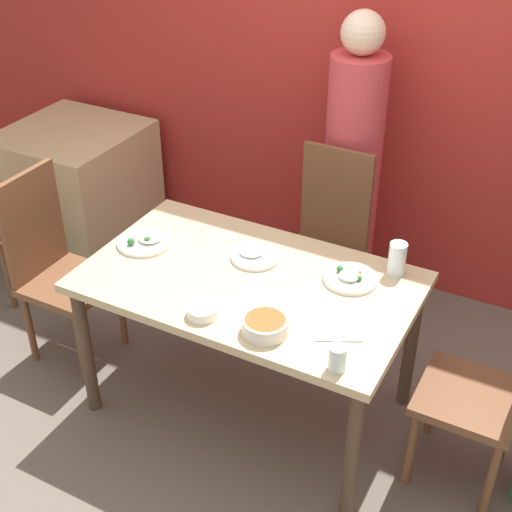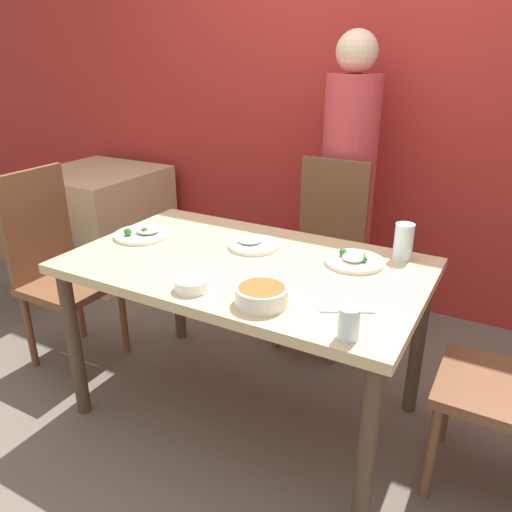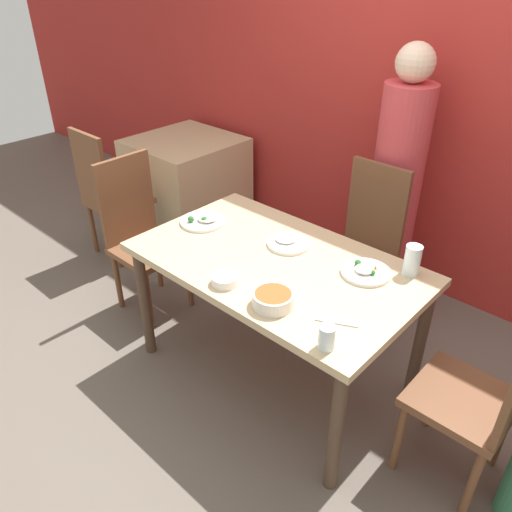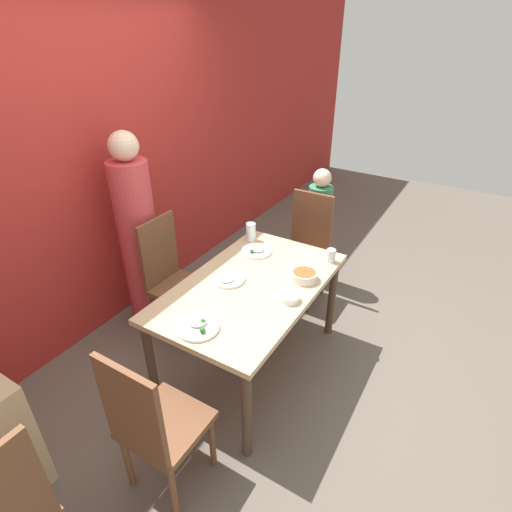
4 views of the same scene
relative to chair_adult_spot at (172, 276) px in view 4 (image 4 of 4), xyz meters
name	(u,v)px [view 4 (image 4 of 4)]	position (x,y,z in m)	size (l,w,h in m)	color
ground_plane	(252,363)	(-0.04, -0.78, -0.53)	(10.00, 10.00, 0.00)	#60564C
wall_back	(95,165)	(-0.04, 0.62, 0.82)	(10.00, 0.06, 2.70)	#A82823
dining_table	(251,294)	(-0.04, -0.78, 0.13)	(1.42, 0.85, 0.74)	tan
chair_adult_spot	(172,276)	(0.00, 0.00, 0.00)	(0.40, 0.40, 1.00)	brown
chair_child_spot	(305,246)	(1.02, -0.71, 0.00)	(0.40, 0.40, 1.00)	brown
chair_empty_left	(154,424)	(-1.10, -0.85, 0.00)	(0.40, 0.40, 1.00)	brown
person_adult	(139,240)	(0.00, 0.31, 0.24)	(0.30, 0.30, 1.64)	#C63D42
person_child	(318,232)	(1.29, -0.71, 0.03)	(0.22, 0.22, 1.17)	#387F56
bowl_curry	(304,276)	(0.19, -1.07, 0.25)	(0.18, 0.18, 0.06)	silver
plate_rice_adult	(257,251)	(0.35, -0.59, 0.23)	(0.24, 0.24, 0.05)	white
plate_rice_child	(228,279)	(-0.09, -0.62, 0.23)	(0.22, 0.22, 0.04)	white
plate_noodles	(198,326)	(-0.59, -0.75, 0.23)	(0.25, 0.25, 0.05)	white
bowl_rice_small	(290,298)	(-0.08, -1.09, 0.24)	(0.12, 0.12, 0.04)	white
glass_water_tall	(331,256)	(0.51, -1.13, 0.27)	(0.07, 0.07, 0.10)	silver
glass_water_short	(251,232)	(0.50, -0.44, 0.29)	(0.08, 0.08, 0.15)	silver
fork_steel	(309,259)	(0.46, -0.98, 0.22)	(0.17, 0.10, 0.01)	silver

